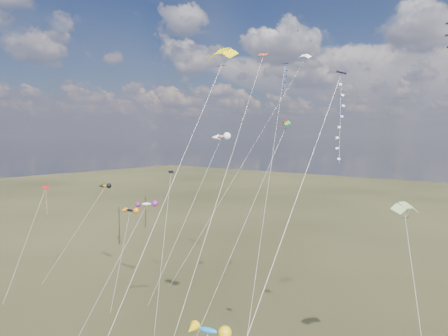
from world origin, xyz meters
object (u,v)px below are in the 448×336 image
Objects in this scene: utility_pole_far at (145,211)px; parafoil_yellow at (221,52)px; novelty_black_orange at (130,211)px; utility_pole_near at (119,225)px.

parafoil_yellow is (55.16, -37.94, 26.23)m from utility_pole_far.
parafoil_yellow is at bearing -21.16° from novelty_black_orange.
novelty_black_orange reaches higher than utility_pole_near.
novelty_black_orange reaches higher than utility_pole_far.
parafoil_yellow reaches higher than utility_pole_far.
parafoil_yellow is (47.16, -23.94, 26.23)m from utility_pole_near.
utility_pole_far is 71.90m from parafoil_yellow.
utility_pole_near is at bearing -60.26° from utility_pole_far.
utility_pole_near and utility_pole_far have the same top height.
utility_pole_near is 59.03m from parafoil_yellow.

